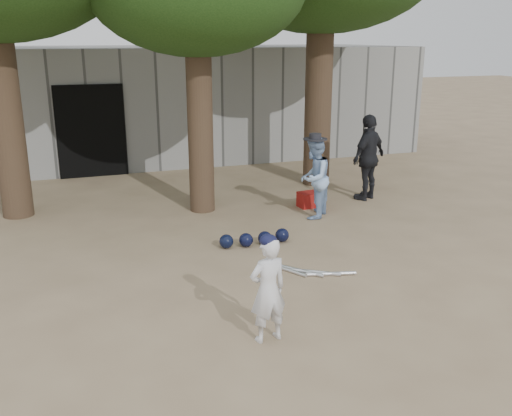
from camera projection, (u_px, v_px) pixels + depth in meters
name	position (u px, v px, depth m)	size (l,w,h in m)	color
ground	(237.00, 306.00, 7.23)	(70.00, 70.00, 0.00)	#937C5E
boy_player	(268.00, 290.00, 6.24)	(0.44, 0.29, 1.22)	silver
spectator_blue	(314.00, 178.00, 10.55)	(0.74, 0.57, 1.52)	#8FB0DD
spectator_dark	(368.00, 157.00, 11.72)	(1.04, 0.43, 1.77)	black
red_bag	(309.00, 200.00, 11.37)	(0.42, 0.32, 0.30)	#9F1C15
back_building	(128.00, 102.00, 16.14)	(16.00, 5.24, 3.00)	gray
helmet_row	(255.00, 239.00, 9.28)	(1.19, 0.28, 0.23)	black
bat_pile	(308.00, 271.00, 8.20)	(1.10, 0.80, 0.06)	silver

